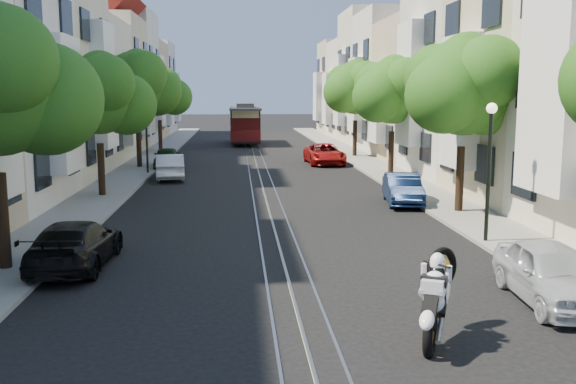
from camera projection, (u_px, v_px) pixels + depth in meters
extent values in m
plane|color=black|center=(256.00, 162.00, 42.71)|extent=(200.00, 200.00, 0.00)
cube|color=gray|center=(363.00, 161.00, 43.27)|extent=(2.50, 80.00, 0.12)
cube|color=gray|center=(146.00, 162.00, 42.14)|extent=(2.50, 80.00, 0.12)
cube|color=gray|center=(248.00, 162.00, 42.67)|extent=(0.06, 80.00, 0.02)
cube|color=gray|center=(256.00, 162.00, 42.71)|extent=(0.06, 80.00, 0.02)
cube|color=gray|center=(264.00, 162.00, 42.75)|extent=(0.06, 80.00, 0.02)
cube|color=tan|center=(256.00, 162.00, 42.71)|extent=(0.08, 80.00, 0.01)
cube|color=white|center=(555.00, 91.00, 19.00)|extent=(0.90, 3.04, 6.05)
cube|color=beige|center=(550.00, 83.00, 27.12)|extent=(7.00, 8.00, 10.00)
cube|color=white|center=(461.00, 102.00, 26.95)|extent=(0.90, 3.04, 5.50)
cube|color=silver|center=(480.00, 66.00, 34.85)|extent=(7.00, 8.00, 12.00)
cube|color=white|center=(411.00, 84.00, 34.70)|extent=(0.90, 3.04, 6.60)
cube|color=#C6B28C|center=(434.00, 94.00, 42.96)|extent=(7.00, 8.00, 9.00)
cube|color=white|center=(378.00, 105.00, 42.77)|extent=(0.90, 3.04, 4.95)
cube|color=white|center=(404.00, 84.00, 50.73)|extent=(7.00, 8.00, 10.50)
cube|color=white|center=(356.00, 95.00, 50.56)|extent=(0.90, 3.04, 5.78)
cube|color=beige|center=(382.00, 80.00, 58.53)|extent=(7.00, 8.00, 11.50)
cube|color=white|center=(340.00, 90.00, 58.38)|extent=(0.90, 3.04, 6.32)
cube|color=silver|center=(364.00, 91.00, 66.57)|extent=(7.00, 8.00, 9.50)
cube|color=white|center=(328.00, 99.00, 66.39)|extent=(0.90, 3.04, 5.23)
cube|color=beige|center=(351.00, 89.00, 74.41)|extent=(7.00, 8.00, 10.00)
cube|color=white|center=(318.00, 96.00, 74.24)|extent=(0.90, 3.04, 5.50)
cube|color=white|center=(62.00, 104.00, 25.68)|extent=(0.90, 3.04, 5.39)
cube|color=beige|center=(27.00, 67.00, 33.00)|extent=(7.00, 8.00, 11.76)
cube|color=white|center=(103.00, 86.00, 33.44)|extent=(0.90, 3.04, 6.47)
cube|color=silver|center=(68.00, 96.00, 41.11)|extent=(7.00, 8.00, 8.82)
cube|color=white|center=(129.00, 107.00, 41.51)|extent=(0.90, 3.04, 4.85)
cube|color=beige|center=(95.00, 86.00, 48.88)|extent=(7.00, 8.00, 10.29)
cube|color=white|center=(146.00, 96.00, 49.30)|extent=(0.90, 3.04, 5.66)
cube|color=silver|center=(115.00, 81.00, 56.69)|extent=(7.00, 8.00, 11.27)
cube|color=white|center=(158.00, 91.00, 57.12)|extent=(0.90, 3.04, 6.20)
cube|color=#C6B28C|center=(130.00, 92.00, 64.72)|extent=(7.00, 8.00, 9.31)
cube|color=white|center=(168.00, 100.00, 65.13)|extent=(0.90, 3.04, 5.12)
cube|color=white|center=(141.00, 90.00, 72.56)|extent=(7.00, 8.00, 9.80)
cube|color=white|center=(176.00, 97.00, 72.98)|extent=(0.90, 3.04, 5.39)
cylinder|color=black|center=(460.00, 179.00, 24.35)|extent=(0.30, 0.30, 2.45)
sphere|color=#1B4912|center=(464.00, 86.00, 23.82)|extent=(3.64, 3.64, 3.64)
sphere|color=#1B4912|center=(487.00, 97.00, 24.46)|extent=(2.91, 2.91, 2.91)
sphere|color=#1B4912|center=(444.00, 95.00, 23.10)|extent=(2.84, 2.84, 2.84)
sphere|color=#1B4912|center=(466.00, 62.00, 23.79)|extent=(2.18, 2.18, 2.18)
cylinder|color=black|center=(391.00, 153.00, 35.19)|extent=(0.30, 0.30, 2.38)
sphere|color=#1B4912|center=(393.00, 91.00, 34.68)|extent=(3.54, 3.54, 3.54)
sphere|color=#1B4912|center=(410.00, 98.00, 35.32)|extent=(2.83, 2.83, 2.83)
sphere|color=#1B4912|center=(378.00, 97.00, 33.96)|extent=(2.76, 2.76, 2.76)
sphere|color=#1B4912|center=(394.00, 74.00, 34.65)|extent=(2.12, 2.12, 2.12)
cylinder|color=black|center=(355.00, 138.00, 46.02)|extent=(0.30, 0.30, 2.52)
sphere|color=#1B4912|center=(356.00, 88.00, 45.47)|extent=(3.74, 3.74, 3.74)
sphere|color=#1B4912|center=(369.00, 93.00, 46.11)|extent=(3.00, 3.00, 3.00)
sphere|color=#1B4912|center=(344.00, 92.00, 44.76)|extent=(2.92, 2.92, 2.92)
sphere|color=#1B4912|center=(357.00, 75.00, 45.44)|extent=(2.25, 2.25, 2.25)
cylinder|color=black|center=(3.00, 221.00, 16.33)|extent=(0.30, 0.30, 2.45)
sphere|color=#1B4912|center=(46.00, 99.00, 16.44)|extent=(2.91, 2.91, 2.91)
cylinder|color=black|center=(101.00, 169.00, 28.17)|extent=(0.30, 0.30, 2.27)
sphere|color=#1B4912|center=(98.00, 95.00, 27.68)|extent=(3.38, 3.38, 3.38)
sphere|color=#1B4912|center=(126.00, 104.00, 28.32)|extent=(2.70, 2.70, 2.70)
sphere|color=#1B4912|center=(72.00, 102.00, 26.96)|extent=(2.64, 2.64, 2.64)
sphere|color=#1B4912|center=(100.00, 74.00, 27.65)|extent=(2.03, 2.03, 2.03)
cylinder|color=black|center=(139.00, 145.00, 38.98)|extent=(0.30, 0.30, 2.62)
sphere|color=#1B4912|center=(137.00, 83.00, 38.41)|extent=(3.90, 3.90, 3.90)
sphere|color=#1B4912|center=(157.00, 90.00, 39.05)|extent=(3.12, 3.12, 3.12)
sphere|color=#1B4912|center=(119.00, 88.00, 37.70)|extent=(3.04, 3.04, 3.04)
sphere|color=#1B4912|center=(138.00, 68.00, 38.38)|extent=(2.34, 2.34, 2.34)
cylinder|color=black|center=(160.00, 135.00, 49.84)|extent=(0.30, 0.30, 2.38)
sphere|color=#1B4912|center=(159.00, 92.00, 49.32)|extent=(3.54, 3.54, 3.54)
sphere|color=#1B4912|center=(174.00, 97.00, 49.96)|extent=(2.83, 2.83, 2.83)
sphere|color=#1B4912|center=(145.00, 96.00, 48.61)|extent=(2.76, 2.76, 2.76)
sphere|color=#1B4912|center=(160.00, 80.00, 49.29)|extent=(2.12, 2.12, 2.12)
cylinder|color=black|center=(489.00, 175.00, 19.23)|extent=(0.12, 0.12, 4.00)
sphere|color=#FFF2CC|center=(492.00, 108.00, 18.93)|extent=(0.32, 0.32, 0.32)
cylinder|color=black|center=(147.00, 137.00, 35.99)|extent=(0.12, 0.12, 4.00)
sphere|color=#FFF2CC|center=(145.00, 101.00, 35.68)|extent=(0.32, 0.32, 0.32)
torus|color=black|center=(430.00, 334.00, 11.30)|extent=(0.52, 0.87, 0.88)
torus|color=black|center=(441.00, 268.00, 12.45)|extent=(0.79, 0.60, 0.85)
ellipsoid|color=white|center=(436.00, 290.00, 11.78)|extent=(0.96, 1.30, 1.06)
ellipsoid|color=white|center=(434.00, 284.00, 11.47)|extent=(0.67, 0.78, 0.59)
cube|color=black|center=(430.00, 306.00, 11.07)|extent=(0.48, 0.66, 0.44)
cube|color=silver|center=(434.00, 284.00, 11.44)|extent=(0.62, 0.74, 0.27)
sphere|color=black|center=(437.00, 273.00, 11.77)|extent=(0.31, 0.31, 0.31)
cube|color=black|center=(245.00, 139.00, 58.20)|extent=(2.51, 8.70, 0.33)
cube|color=#430B0B|center=(245.00, 124.00, 58.00)|extent=(2.62, 5.44, 2.61)
cube|color=beige|center=(245.00, 113.00, 57.85)|extent=(2.67, 5.49, 0.65)
cube|color=#2D2D30|center=(245.00, 108.00, 57.79)|extent=(2.73, 8.70, 0.20)
cube|color=#2D2D30|center=(245.00, 105.00, 57.75)|extent=(1.53, 4.89, 0.38)
imported|color=silver|center=(551.00, 273.00, 14.00)|extent=(1.83, 4.02, 1.34)
imported|color=#0B1938|center=(403.00, 189.00, 26.55)|extent=(1.80, 3.98, 1.27)
imported|color=maroon|center=(325.00, 154.00, 41.47)|extent=(2.39, 4.90, 1.34)
imported|color=black|center=(75.00, 244.00, 16.84)|extent=(1.91, 4.42, 1.27)
imported|color=silver|center=(170.00, 167.00, 34.29)|extent=(1.87, 4.23, 1.35)
imported|color=black|center=(167.00, 158.00, 39.16)|extent=(1.88, 4.05, 1.34)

